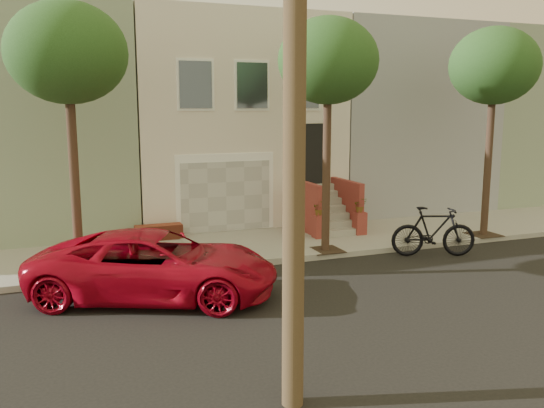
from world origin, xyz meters
name	(u,v)px	position (x,y,z in m)	size (l,w,h in m)	color
ground	(364,304)	(0.00, 0.00, 0.00)	(90.00, 90.00, 0.00)	black
sidewalk	(273,244)	(0.00, 5.35, 0.07)	(40.00, 3.70, 0.15)	#9C988E
house_row	(218,119)	(0.00, 11.19, 3.64)	(33.10, 11.70, 7.00)	silver
tree_left	(67,55)	(-5.50, 3.90, 5.26)	(2.70, 2.57, 6.30)	#2D2116
tree_mid	(328,62)	(1.00, 3.90, 5.26)	(2.70, 2.57, 6.30)	#2D2116
tree_right	(494,67)	(6.50, 3.90, 5.26)	(2.70, 2.57, 6.30)	#2D2116
pickup_truck	(156,265)	(-4.00, 2.00, 0.73)	(2.42, 5.25, 1.46)	#A3061A
motorcycle	(433,232)	(3.76, 2.77, 0.70)	(0.66, 2.33, 1.40)	black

